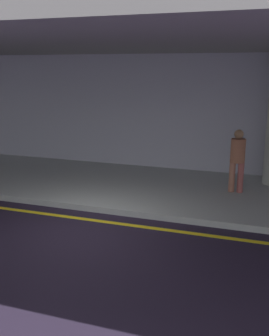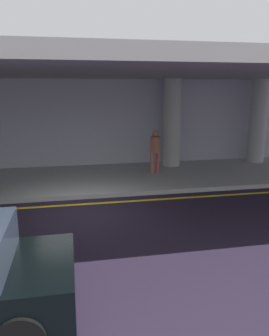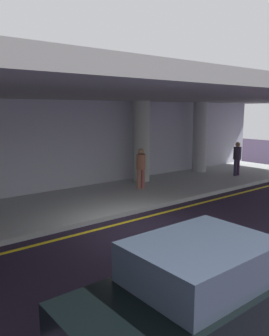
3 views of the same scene
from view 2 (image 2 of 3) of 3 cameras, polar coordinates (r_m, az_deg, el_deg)
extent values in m
plane|color=#221A2B|center=(9.65, -8.96, -7.27)|extent=(60.00, 60.00, 0.00)
cube|color=#A4A9A6|center=(12.58, -9.53, -1.99)|extent=(26.00, 4.20, 0.15)
cube|color=yellow|center=(10.15, -9.08, -6.19)|extent=(26.00, 0.14, 0.01)
cylinder|color=#A9ADA4|center=(14.21, 6.47, 7.69)|extent=(0.76, 0.76, 3.65)
cylinder|color=#A7AAAD|center=(15.87, 20.52, 7.53)|extent=(0.76, 0.76, 3.65)
cube|color=gray|center=(11.65, -10.22, 16.03)|extent=(28.00, 13.20, 0.30)
cube|color=#A9AABA|center=(14.46, -10.08, 7.37)|extent=(26.00, 0.30, 3.80)
cylinder|color=black|center=(6.35, -16.90, -16.12)|extent=(0.64, 0.22, 0.64)
cylinder|color=#945D48|center=(13.00, 3.07, 0.89)|extent=(0.16, 0.16, 0.82)
cylinder|color=#934A46|center=(13.06, 4.01, 0.93)|extent=(0.16, 0.16, 0.82)
cylinder|color=#91563E|center=(12.89, 3.59, 4.04)|extent=(0.38, 0.38, 0.62)
sphere|color=#8C6647|center=(12.83, 3.61, 5.93)|extent=(0.24, 0.24, 0.24)
camera|label=1|loc=(4.33, 53.88, 8.07)|focal=42.22mm
camera|label=3|loc=(5.93, -85.83, 1.00)|focal=36.53mm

